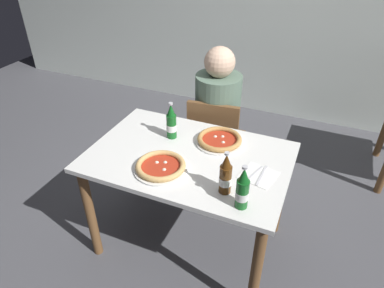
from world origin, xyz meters
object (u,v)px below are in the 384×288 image
at_px(beer_bottle_right, 242,190).
at_px(napkin_with_cutlery, 258,175).
at_px(chair_behind_table, 215,140).
at_px(pizza_marinara_far, 219,140).
at_px(beer_bottle_left, 171,123).
at_px(beer_bottle_center, 226,176).
at_px(diner_seated, 217,126).
at_px(pizza_margherita_near, 161,166).
at_px(dining_table_main, 189,170).

bearing_deg(beer_bottle_right, napkin_with_cutlery, 85.72).
bearing_deg(napkin_with_cutlery, chair_behind_table, 126.64).
xyz_separation_m(pizza_marinara_far, beer_bottle_left, (-0.31, -0.06, 0.08)).
xyz_separation_m(beer_bottle_center, beer_bottle_right, (0.11, -0.07, 0.00)).
xyz_separation_m(chair_behind_table, diner_seated, (-0.01, 0.05, 0.10)).
bearing_deg(pizza_marinara_far, pizza_margherita_near, -118.63).
height_order(chair_behind_table, pizza_margherita_near, chair_behind_table).
bearing_deg(dining_table_main, pizza_marinara_far, 58.43).
height_order(dining_table_main, beer_bottle_center, beer_bottle_center).
xyz_separation_m(pizza_marinara_far, napkin_with_cutlery, (0.31, -0.23, -0.02)).
distance_m(pizza_marinara_far, beer_bottle_center, 0.47).
bearing_deg(diner_seated, pizza_margherita_near, -92.69).
relative_size(beer_bottle_right, napkin_with_cutlery, 1.16).
height_order(chair_behind_table, napkin_with_cutlery, chair_behind_table).
distance_m(chair_behind_table, napkin_with_cutlery, 0.84).
xyz_separation_m(dining_table_main, diner_seated, (-0.05, 0.66, -0.05)).
relative_size(diner_seated, pizza_margherita_near, 3.95).
bearing_deg(pizza_margherita_near, napkin_with_cutlery, 17.46).
bearing_deg(napkin_with_cutlery, dining_table_main, 176.56).
relative_size(chair_behind_table, diner_seated, 0.70).
bearing_deg(diner_seated, beer_bottle_left, -104.47).
height_order(pizza_margherita_near, beer_bottle_right, beer_bottle_right).
xyz_separation_m(pizza_margherita_near, beer_bottle_center, (0.39, -0.03, 0.08)).
distance_m(beer_bottle_left, beer_bottle_right, 0.74).
bearing_deg(pizza_marinara_far, beer_bottle_right, -60.08).
relative_size(pizza_marinara_far, beer_bottle_left, 1.23).
height_order(diner_seated, pizza_marinara_far, diner_seated).
height_order(pizza_marinara_far, beer_bottle_left, beer_bottle_left).
height_order(pizza_marinara_far, beer_bottle_center, beer_bottle_center).
bearing_deg(dining_table_main, beer_bottle_left, 141.52).
distance_m(diner_seated, pizza_marinara_far, 0.52).
xyz_separation_m(dining_table_main, beer_bottle_left, (-0.18, 0.15, 0.22)).
xyz_separation_m(dining_table_main, pizza_margherita_near, (-0.09, -0.19, 0.14)).
distance_m(diner_seated, napkin_with_cutlery, 0.85).
distance_m(pizza_margherita_near, beer_bottle_right, 0.52).
bearing_deg(napkin_with_cutlery, beer_bottle_right, -94.28).
height_order(dining_table_main, beer_bottle_left, beer_bottle_left).
distance_m(diner_seated, beer_bottle_right, 1.10).
relative_size(pizza_marinara_far, beer_bottle_center, 1.23).
bearing_deg(beer_bottle_center, chair_behind_table, 112.39).
xyz_separation_m(dining_table_main, beer_bottle_right, (0.41, -0.30, 0.22)).
xyz_separation_m(chair_behind_table, pizza_marinara_far, (0.17, -0.41, 0.29)).
height_order(pizza_marinara_far, beer_bottle_right, beer_bottle_right).
xyz_separation_m(pizza_marinara_far, beer_bottle_center, (0.18, -0.43, 0.08)).
bearing_deg(pizza_margherita_near, dining_table_main, 64.68).
bearing_deg(chair_behind_table, diner_seated, -87.61).
height_order(dining_table_main, diner_seated, diner_seated).
distance_m(chair_behind_table, beer_bottle_left, 0.61).
bearing_deg(diner_seated, beer_bottle_right, -64.31).
bearing_deg(pizza_margherita_near, beer_bottle_center, -5.10).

